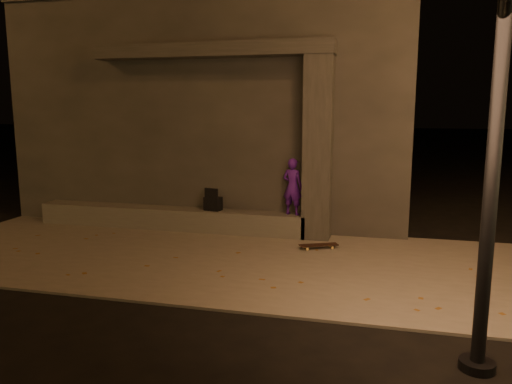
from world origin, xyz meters
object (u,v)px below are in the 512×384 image
(skateboarder, at_px, (293,187))
(backpack, at_px, (213,203))
(column, at_px, (318,149))
(skateboard, at_px, (319,245))

(skateboarder, relative_size, backpack, 2.37)
(column, distance_m, backpack, 2.50)
(backpack, relative_size, skateboard, 0.66)
(column, bearing_deg, backpack, 180.00)
(backpack, bearing_deg, skateboarder, 11.31)
(column, xyz_separation_m, skateboard, (0.15, -0.81, -1.73))
(skateboarder, xyz_separation_m, skateboard, (0.65, -0.81, -0.96))
(skateboarder, bearing_deg, backpack, 15.74)
(skateboard, bearing_deg, backpack, 135.50)
(backpack, bearing_deg, column, 11.31)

